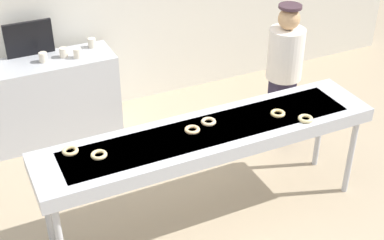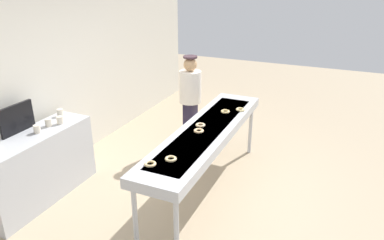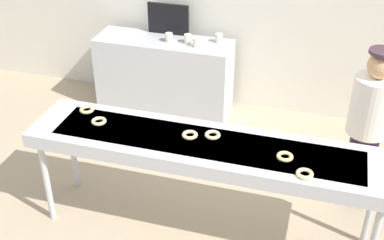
{
  "view_description": "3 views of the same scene",
  "coord_description": "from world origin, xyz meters",
  "px_view_note": "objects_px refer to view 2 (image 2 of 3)",
  "views": [
    {
      "loc": [
        -1.78,
        -3.4,
        3.44
      ],
      "look_at": [
        -0.13,
        0.07,
        1.05
      ],
      "focal_mm": 51.06,
      "sensor_mm": 36.0,
      "label": 1
    },
    {
      "loc": [
        -4.02,
        -1.59,
        2.86
      ],
      "look_at": [
        -0.24,
        0.09,
        1.15
      ],
      "focal_mm": 33.82,
      "sensor_mm": 36.0,
      "label": 2
    },
    {
      "loc": [
        0.85,
        -3.26,
        3.23
      ],
      "look_at": [
        -0.11,
        0.01,
        1.14
      ],
      "focal_mm": 46.99,
      "sensor_mm": 36.0,
      "label": 3
    }
  ],
  "objects_px": {
    "plain_donut_2": "(150,164)",
    "paper_cup_0": "(60,120)",
    "fryer_conveyor": "(206,133)",
    "paper_cup_2": "(60,113)",
    "prep_counter": "(38,167)",
    "paper_cup_3": "(37,129)",
    "worker_baker": "(190,95)",
    "paper_cup_1": "(48,122)",
    "plain_donut_4": "(225,111)",
    "menu_display": "(17,119)",
    "plain_donut_3": "(240,109)",
    "plain_donut_1": "(200,125)",
    "plain_donut_5": "(199,131)",
    "plain_donut_0": "(171,159)"
  },
  "relations": [
    {
      "from": "paper_cup_1",
      "to": "paper_cup_3",
      "type": "distance_m",
      "value": 0.22
    },
    {
      "from": "fryer_conveyor",
      "to": "menu_display",
      "type": "relative_size",
      "value": 5.86
    },
    {
      "from": "paper_cup_0",
      "to": "paper_cup_3",
      "type": "bearing_deg",
      "value": 170.99
    },
    {
      "from": "plain_donut_5",
      "to": "menu_display",
      "type": "distance_m",
      "value": 2.33
    },
    {
      "from": "plain_donut_2",
      "to": "plain_donut_4",
      "type": "distance_m",
      "value": 1.8
    },
    {
      "from": "paper_cup_3",
      "to": "worker_baker",
      "type": "bearing_deg",
      "value": -27.02
    },
    {
      "from": "plain_donut_2",
      "to": "paper_cup_1",
      "type": "bearing_deg",
      "value": 77.48
    },
    {
      "from": "plain_donut_2",
      "to": "paper_cup_1",
      "type": "xyz_separation_m",
      "value": [
        0.4,
        1.8,
        0.02
      ]
    },
    {
      "from": "plain_donut_3",
      "to": "fryer_conveyor",
      "type": "bearing_deg",
      "value": 165.2
    },
    {
      "from": "plain_donut_4",
      "to": "paper_cup_1",
      "type": "relative_size",
      "value": 1.25
    },
    {
      "from": "worker_baker",
      "to": "paper_cup_0",
      "type": "relative_size",
      "value": 15.15
    },
    {
      "from": "plain_donut_4",
      "to": "prep_counter",
      "type": "distance_m",
      "value": 2.68
    },
    {
      "from": "fryer_conveyor",
      "to": "plain_donut_3",
      "type": "relative_size",
      "value": 22.8
    },
    {
      "from": "worker_baker",
      "to": "paper_cup_1",
      "type": "xyz_separation_m",
      "value": [
        -2.02,
        1.17,
        0.07
      ]
    },
    {
      "from": "plain_donut_2",
      "to": "menu_display",
      "type": "distance_m",
      "value": 2.01
    },
    {
      "from": "plain_donut_2",
      "to": "plain_donut_3",
      "type": "bearing_deg",
      "value": -11.36
    },
    {
      "from": "paper_cup_2",
      "to": "paper_cup_3",
      "type": "distance_m",
      "value": 0.58
    },
    {
      "from": "plain_donut_5",
      "to": "paper_cup_1",
      "type": "distance_m",
      "value": 2.02
    },
    {
      "from": "plain_donut_3",
      "to": "prep_counter",
      "type": "relative_size",
      "value": 0.08
    },
    {
      "from": "fryer_conveyor",
      "to": "plain_donut_3",
      "type": "bearing_deg",
      "value": -14.8
    },
    {
      "from": "plain_donut_0",
      "to": "plain_donut_5",
      "type": "bearing_deg",
      "value": 1.0
    },
    {
      "from": "plain_donut_3",
      "to": "plain_donut_5",
      "type": "distance_m",
      "value": 0.99
    },
    {
      "from": "prep_counter",
      "to": "paper_cup_2",
      "type": "height_order",
      "value": "paper_cup_2"
    },
    {
      "from": "paper_cup_2",
      "to": "menu_display",
      "type": "distance_m",
      "value": 0.67
    },
    {
      "from": "plain_donut_0",
      "to": "paper_cup_0",
      "type": "xyz_separation_m",
      "value": [
        0.34,
        1.87,
        0.02
      ]
    },
    {
      "from": "prep_counter",
      "to": "paper_cup_1",
      "type": "distance_m",
      "value": 0.6
    },
    {
      "from": "fryer_conveyor",
      "to": "worker_baker",
      "type": "height_order",
      "value": "worker_baker"
    },
    {
      "from": "plain_donut_3",
      "to": "paper_cup_2",
      "type": "xyz_separation_m",
      "value": [
        -1.21,
        2.31,
        0.02
      ]
    },
    {
      "from": "worker_baker",
      "to": "prep_counter",
      "type": "bearing_deg",
      "value": -22.22
    },
    {
      "from": "fryer_conveyor",
      "to": "paper_cup_2",
      "type": "height_order",
      "value": "paper_cup_2"
    },
    {
      "from": "plain_donut_2",
      "to": "worker_baker",
      "type": "distance_m",
      "value": 2.5
    },
    {
      "from": "paper_cup_2",
      "to": "menu_display",
      "type": "relative_size",
      "value": 0.21
    },
    {
      "from": "plain_donut_1",
      "to": "worker_baker",
      "type": "height_order",
      "value": "worker_baker"
    },
    {
      "from": "fryer_conveyor",
      "to": "paper_cup_3",
      "type": "height_order",
      "value": "paper_cup_3"
    },
    {
      "from": "plain_donut_3",
      "to": "plain_donut_4",
      "type": "distance_m",
      "value": 0.24
    },
    {
      "from": "plain_donut_2",
      "to": "paper_cup_0",
      "type": "distance_m",
      "value": 1.8
    },
    {
      "from": "fryer_conveyor",
      "to": "plain_donut_1",
      "type": "bearing_deg",
      "value": 67.97
    },
    {
      "from": "plain_donut_4",
      "to": "paper_cup_3",
      "type": "relative_size",
      "value": 1.25
    },
    {
      "from": "plain_donut_2",
      "to": "plain_donut_4",
      "type": "relative_size",
      "value": 1.0
    },
    {
      "from": "plain_donut_3",
      "to": "paper_cup_2",
      "type": "bearing_deg",
      "value": 117.74
    },
    {
      "from": "plain_donut_1",
      "to": "paper_cup_1",
      "type": "relative_size",
      "value": 1.25
    },
    {
      "from": "plain_donut_1",
      "to": "prep_counter",
      "type": "xyz_separation_m",
      "value": [
        -1.08,
        1.87,
        -0.5
      ]
    },
    {
      "from": "plain_donut_3",
      "to": "worker_baker",
      "type": "relative_size",
      "value": 0.08
    },
    {
      "from": "paper_cup_1",
      "to": "paper_cup_2",
      "type": "distance_m",
      "value": 0.36
    },
    {
      "from": "prep_counter",
      "to": "paper_cup_0",
      "type": "xyz_separation_m",
      "value": [
        0.43,
        -0.07,
        0.52
      ]
    },
    {
      "from": "fryer_conveyor",
      "to": "paper_cup_2",
      "type": "distance_m",
      "value": 2.13
    },
    {
      "from": "paper_cup_0",
      "to": "paper_cup_3",
      "type": "distance_m",
      "value": 0.36
    },
    {
      "from": "plain_donut_5",
      "to": "paper_cup_2",
      "type": "distance_m",
      "value": 2.06
    },
    {
      "from": "plain_donut_4",
      "to": "paper_cup_3",
      "type": "distance_m",
      "value": 2.56
    },
    {
      "from": "plain_donut_2",
      "to": "paper_cup_3",
      "type": "relative_size",
      "value": 1.25
    }
  ]
}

